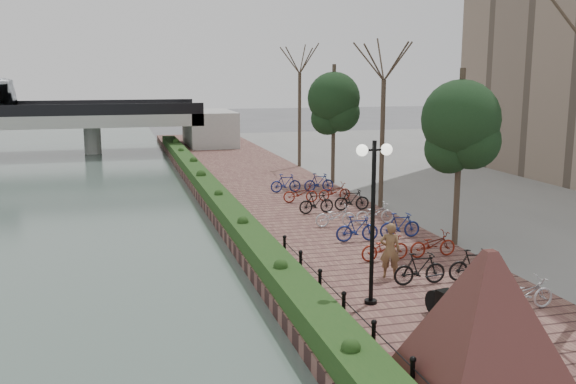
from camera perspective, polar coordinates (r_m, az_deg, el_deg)
name	(u,v)px	position (r m, az deg, el deg)	size (l,w,h in m)	color
promenade	(292,210)	(31.15, 0.33, -1.63)	(8.00, 75.00, 0.50)	brown
inland_pavement	(572,194)	(38.54, 23.92, -0.18)	(24.00, 75.00, 0.50)	slate
hedge	(214,193)	(32.75, -6.59, -0.11)	(1.10, 56.00, 0.60)	#173C15
chain_fence	(358,322)	(16.06, 6.22, -11.38)	(0.10, 14.10, 0.70)	black
granite_monument	(486,322)	(13.47, 17.20, -10.97)	(5.67, 5.67, 2.96)	#3F231B
lamppost	(373,187)	(17.42, 7.61, 0.48)	(1.02, 0.32, 4.55)	black
motorcycle	(453,304)	(16.99, 14.47, -9.60)	(0.57, 1.83, 1.14)	black
pedestrian	(390,250)	(20.31, 9.05, -5.14)	(0.64, 0.42, 1.76)	brown
bicycle_parking	(367,221)	(25.93, 7.06, -2.57)	(2.40, 19.89, 1.00)	silver
street_trees	(414,149)	(27.53, 11.11, 3.81)	(3.20, 37.12, 6.80)	#382B21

